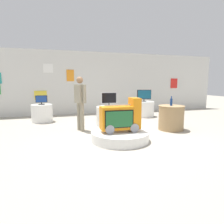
{
  "coord_description": "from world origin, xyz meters",
  "views": [
    {
      "loc": [
        -1.94,
        -4.89,
        1.46
      ],
      "look_at": [
        -0.38,
        0.26,
        0.64
      ],
      "focal_mm": 31.59,
      "sensor_mm": 36.0,
      "label": 1
    }
  ],
  "objects_px": {
    "shopper_browsing_near_truck": "(80,99)",
    "novelty_firetruck_tv": "(121,118)",
    "main_display_pedestal": "(120,136)",
    "tv_on_center_rear": "(144,95)",
    "tv_on_right_rear": "(41,100)",
    "bottle_on_side_table": "(171,102)",
    "display_pedestal_center_rear": "(144,109)",
    "tv_on_left_rear": "(109,98)",
    "side_table_round": "(171,117)",
    "display_pedestal_right_rear": "(42,113)",
    "display_pedestal_left_rear": "(109,116)"
  },
  "relations": [
    {
      "from": "shopper_browsing_near_truck",
      "to": "novelty_firetruck_tv",
      "type": "bearing_deg",
      "value": -58.46
    },
    {
      "from": "main_display_pedestal",
      "to": "tv_on_center_rear",
      "type": "bearing_deg",
      "value": 55.0
    },
    {
      "from": "tv_on_right_rear",
      "to": "bottle_on_side_table",
      "type": "xyz_separation_m",
      "value": [
        3.84,
        -2.47,
        0.05
      ]
    },
    {
      "from": "display_pedestal_center_rear",
      "to": "tv_on_center_rear",
      "type": "distance_m",
      "value": 0.6
    },
    {
      "from": "tv_on_left_rear",
      "to": "novelty_firetruck_tv",
      "type": "bearing_deg",
      "value": -96.55
    },
    {
      "from": "novelty_firetruck_tv",
      "to": "tv_on_left_rear",
      "type": "relative_size",
      "value": 1.87
    },
    {
      "from": "tv_on_center_rear",
      "to": "bottle_on_side_table",
      "type": "bearing_deg",
      "value": -96.83
    },
    {
      "from": "side_table_round",
      "to": "tv_on_right_rear",
      "type": "bearing_deg",
      "value": 147.57
    },
    {
      "from": "tv_on_center_rear",
      "to": "display_pedestal_right_rear",
      "type": "height_order",
      "value": "tv_on_center_rear"
    },
    {
      "from": "main_display_pedestal",
      "to": "bottle_on_side_table",
      "type": "xyz_separation_m",
      "value": [
        1.86,
        0.62,
        0.75
      ]
    },
    {
      "from": "tv_on_center_rear",
      "to": "tv_on_right_rear",
      "type": "xyz_separation_m",
      "value": [
        -4.13,
        0.02,
        -0.1
      ]
    },
    {
      "from": "display_pedestal_right_rear",
      "to": "side_table_round",
      "type": "bearing_deg",
      "value": -32.47
    },
    {
      "from": "tv_on_right_rear",
      "to": "display_pedestal_center_rear",
      "type": "bearing_deg",
      "value": -0.19
    },
    {
      "from": "main_display_pedestal",
      "to": "tv_on_center_rear",
      "type": "height_order",
      "value": "tv_on_center_rear"
    },
    {
      "from": "display_pedestal_left_rear",
      "to": "tv_on_center_rear",
      "type": "relative_size",
      "value": 1.49
    },
    {
      "from": "display_pedestal_left_rear",
      "to": "side_table_round",
      "type": "bearing_deg",
      "value": -34.63
    },
    {
      "from": "main_display_pedestal",
      "to": "display_pedestal_center_rear",
      "type": "xyz_separation_m",
      "value": [
        2.15,
        3.08,
        0.21
      ]
    },
    {
      "from": "main_display_pedestal",
      "to": "tv_on_right_rear",
      "type": "bearing_deg",
      "value": 122.65
    },
    {
      "from": "display_pedestal_right_rear",
      "to": "main_display_pedestal",
      "type": "bearing_deg",
      "value": -57.39
    },
    {
      "from": "display_pedestal_left_rear",
      "to": "tv_on_left_rear",
      "type": "bearing_deg",
      "value": -90.13
    },
    {
      "from": "tv_on_center_rear",
      "to": "tv_on_right_rear",
      "type": "bearing_deg",
      "value": 179.75
    },
    {
      "from": "tv_on_left_rear",
      "to": "bottle_on_side_table",
      "type": "bearing_deg",
      "value": -35.38
    },
    {
      "from": "tv_on_center_rear",
      "to": "display_pedestal_center_rear",
      "type": "bearing_deg",
      "value": 108.6
    },
    {
      "from": "tv_on_right_rear",
      "to": "bottle_on_side_table",
      "type": "relative_size",
      "value": 1.42
    },
    {
      "from": "novelty_firetruck_tv",
      "to": "bottle_on_side_table",
      "type": "relative_size",
      "value": 3.41
    },
    {
      "from": "tv_on_left_rear",
      "to": "tv_on_center_rear",
      "type": "xyz_separation_m",
      "value": [
        1.93,
        1.29,
        0.0
      ]
    },
    {
      "from": "side_table_round",
      "to": "display_pedestal_left_rear",
      "type": "bearing_deg",
      "value": 145.37
    },
    {
      "from": "tv_on_left_rear",
      "to": "display_pedestal_right_rear",
      "type": "relative_size",
      "value": 0.7
    },
    {
      "from": "tv_on_left_rear",
      "to": "display_pedestal_left_rear",
      "type": "bearing_deg",
      "value": 89.87
    },
    {
      "from": "main_display_pedestal",
      "to": "side_table_round",
      "type": "bearing_deg",
      "value": 18.54
    },
    {
      "from": "display_pedestal_left_rear",
      "to": "bottle_on_side_table",
      "type": "relative_size",
      "value": 2.95
    },
    {
      "from": "tv_on_center_rear",
      "to": "side_table_round",
      "type": "bearing_deg",
      "value": -96.17
    },
    {
      "from": "tv_on_left_rear",
      "to": "display_pedestal_center_rear",
      "type": "relative_size",
      "value": 0.6
    },
    {
      "from": "novelty_firetruck_tv",
      "to": "display_pedestal_right_rear",
      "type": "distance_m",
      "value": 3.7
    },
    {
      "from": "main_display_pedestal",
      "to": "shopper_browsing_near_truck",
      "type": "xyz_separation_m",
      "value": [
        -0.8,
        1.33,
        0.83
      ]
    },
    {
      "from": "display_pedestal_left_rear",
      "to": "bottle_on_side_table",
      "type": "bearing_deg",
      "value": -35.49
    },
    {
      "from": "main_display_pedestal",
      "to": "display_pedestal_center_rear",
      "type": "relative_size",
      "value": 1.65
    },
    {
      "from": "tv_on_center_rear",
      "to": "side_table_round",
      "type": "distance_m",
      "value": 2.51
    },
    {
      "from": "main_display_pedestal",
      "to": "display_pedestal_right_rear",
      "type": "height_order",
      "value": "display_pedestal_right_rear"
    },
    {
      "from": "display_pedestal_center_rear",
      "to": "display_pedestal_right_rear",
      "type": "relative_size",
      "value": 1.15
    },
    {
      "from": "display_pedestal_right_rear",
      "to": "bottle_on_side_table",
      "type": "height_order",
      "value": "bottle_on_side_table"
    },
    {
      "from": "novelty_firetruck_tv",
      "to": "bottle_on_side_table",
      "type": "distance_m",
      "value": 1.96
    },
    {
      "from": "novelty_firetruck_tv",
      "to": "side_table_round",
      "type": "xyz_separation_m",
      "value": [
        1.87,
        0.64,
        -0.19
      ]
    },
    {
      "from": "display_pedestal_right_rear",
      "to": "shopper_browsing_near_truck",
      "type": "distance_m",
      "value": 2.21
    },
    {
      "from": "tv_on_right_rear",
      "to": "side_table_round",
      "type": "height_order",
      "value": "tv_on_right_rear"
    },
    {
      "from": "display_pedestal_left_rear",
      "to": "tv_on_left_rear",
      "type": "xyz_separation_m",
      "value": [
        -0.0,
        -0.0,
        0.6
      ]
    },
    {
      "from": "side_table_round",
      "to": "bottle_on_side_table",
      "type": "distance_m",
      "value": 0.49
    },
    {
      "from": "novelty_firetruck_tv",
      "to": "shopper_browsing_near_truck",
      "type": "height_order",
      "value": "shopper_browsing_near_truck"
    },
    {
      "from": "main_display_pedestal",
      "to": "display_pedestal_right_rear",
      "type": "bearing_deg",
      "value": 122.61
    },
    {
      "from": "tv_on_right_rear",
      "to": "novelty_firetruck_tv",
      "type": "bearing_deg",
      "value": -57.16
    }
  ]
}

